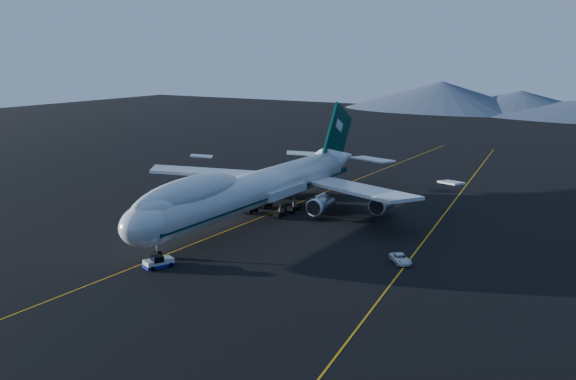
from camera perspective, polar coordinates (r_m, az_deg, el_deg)
The scene contains 6 objects.
ground at distance 118.00m, azimuth -2.80°, elevation -2.59°, with size 500.00×500.00×0.00m, color black.
taxiway_line_main at distance 118.00m, azimuth -2.80°, elevation -2.59°, with size 0.25×220.00×0.01m, color #D2940C.
taxiway_line_side at distance 113.91m, azimuth 12.75°, elevation -3.42°, with size 0.25×200.00×0.01m, color #D2940C.
boeing_747 at distance 116.67m, azimuth -2.82°, elevation 0.18°, with size 59.62×72.43×19.37m.
pushback_tug at distance 93.87m, azimuth -11.42°, elevation -6.39°, with size 3.60×4.71×1.84m.
service_van at distance 95.16m, azimuth 9.98°, elevation -6.03°, with size 2.16×4.69×1.30m, color white.
Camera 1 is at (63.93, -94.47, 30.20)m, focal length 40.00 mm.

